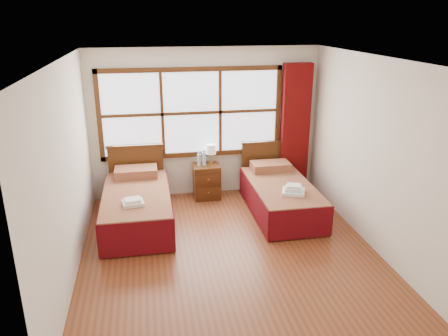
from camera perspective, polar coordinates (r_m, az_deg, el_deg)
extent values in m
plane|color=brown|center=(6.10, 0.79, -11.09)|extent=(4.50, 4.50, 0.00)
plane|color=white|center=(5.28, 0.92, 14.00)|extent=(4.50, 4.50, 0.00)
plane|color=silver|center=(7.69, -2.41, 5.87)|extent=(4.00, 0.00, 4.00)
plane|color=silver|center=(5.55, -19.86, -0.69)|extent=(0.00, 4.50, 4.50)
plane|color=silver|center=(6.25, 19.17, 1.58)|extent=(0.00, 4.50, 4.50)
cube|color=white|center=(7.59, -4.28, 7.20)|extent=(3.00, 0.02, 1.40)
cube|color=#492710|center=(7.76, -4.13, 1.82)|extent=(3.16, 0.06, 0.08)
cube|color=#492710|center=(7.45, -4.41, 12.74)|extent=(3.16, 0.06, 0.08)
cube|color=#492710|center=(7.57, -16.00, 6.47)|extent=(0.08, 0.06, 1.56)
cube|color=#492710|center=(7.88, 7.03, 7.56)|extent=(0.08, 0.06, 1.56)
cube|color=#492710|center=(7.54, -8.07, 6.97)|extent=(0.05, 0.05, 1.40)
cube|color=#492710|center=(7.64, -0.51, 7.33)|extent=(0.05, 0.05, 1.40)
cube|color=#492710|center=(7.57, -4.27, 7.17)|extent=(3.00, 0.05, 0.05)
cube|color=#5F0909|center=(7.97, 9.27, 5.15)|extent=(0.50, 0.16, 2.30)
cube|color=#44240E|center=(6.95, -11.21, -6.13)|extent=(0.89, 1.78, 0.29)
cube|color=#5F160D|center=(6.84, -11.35, -4.11)|extent=(1.00, 1.98, 0.24)
cube|color=#600A10|center=(6.93, -15.41, -5.43)|extent=(0.03, 1.98, 0.49)
cube|color=#600A10|center=(6.90, -7.12, -4.96)|extent=(0.03, 1.98, 0.49)
cube|color=#600A10|center=(6.02, -11.32, -9.07)|extent=(1.00, 0.03, 0.49)
cube|color=#5F160D|center=(7.44, -11.42, -0.53)|extent=(0.70, 0.41, 0.16)
cube|color=#492710|center=(7.76, -11.34, -0.68)|extent=(0.93, 0.06, 0.97)
cube|color=#44240E|center=(7.60, -11.58, 2.82)|extent=(0.97, 0.08, 0.04)
cube|color=#44240E|center=(7.26, 7.45, -4.82)|extent=(0.85, 1.69, 0.28)
cube|color=#5F160D|center=(7.16, 7.53, -2.98)|extent=(0.95, 1.88, 0.23)
cube|color=#600A10|center=(7.09, 3.82, -4.28)|extent=(0.03, 1.88, 0.47)
cube|color=#600A10|center=(7.37, 11.02, -3.67)|extent=(0.03, 1.88, 0.47)
cube|color=#600A10|center=(6.42, 10.00, -7.21)|extent=(0.95, 0.03, 0.47)
cube|color=#5F160D|center=(7.70, 6.08, 0.21)|extent=(0.66, 0.39, 0.15)
cube|color=#492710|center=(8.04, 5.40, 0.16)|extent=(0.88, 0.06, 0.92)
cube|color=#44240E|center=(7.90, 5.51, 3.38)|extent=(0.92, 0.08, 0.04)
cube|color=#492710|center=(7.75, -2.29, -1.74)|extent=(0.46, 0.41, 0.61)
cube|color=#44240E|center=(7.60, -2.04, -3.17)|extent=(0.40, 0.02, 0.18)
cube|color=#44240E|center=(7.51, -2.06, -1.45)|extent=(0.40, 0.02, 0.18)
sphere|color=#A58737|center=(7.58, -2.02, -3.22)|extent=(0.03, 0.03, 0.03)
sphere|color=#A58737|center=(7.49, -2.04, -1.50)|extent=(0.03, 0.03, 0.03)
cube|color=white|center=(6.39, -11.80, -4.49)|extent=(0.33, 0.30, 0.05)
cube|color=white|center=(6.37, -11.83, -4.13)|extent=(0.25, 0.22, 0.04)
cube|color=white|center=(6.78, 9.05, -3.10)|extent=(0.42, 0.40, 0.05)
cube|color=white|center=(6.76, 9.07, -2.71)|extent=(0.31, 0.30, 0.05)
cube|color=white|center=(6.74, 9.09, -2.36)|extent=(0.26, 0.24, 0.04)
cylinder|color=gold|center=(7.76, -1.70, 0.76)|extent=(0.11, 0.11, 0.02)
cylinder|color=gold|center=(7.73, -1.71, 1.35)|extent=(0.02, 0.02, 0.15)
cylinder|color=white|center=(7.68, -1.72, 2.48)|extent=(0.18, 0.18, 0.18)
cylinder|color=#ABC3DD|center=(7.59, -3.26, 1.07)|extent=(0.06, 0.06, 0.21)
cylinder|color=blue|center=(7.56, -3.28, 1.93)|extent=(0.03, 0.03, 0.03)
cylinder|color=#ABC3DD|center=(7.59, -2.64, 1.19)|extent=(0.07, 0.07, 0.24)
cylinder|color=blue|center=(7.55, -2.66, 2.17)|extent=(0.03, 0.03, 0.03)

